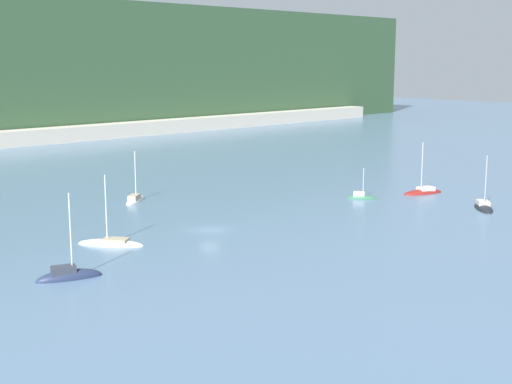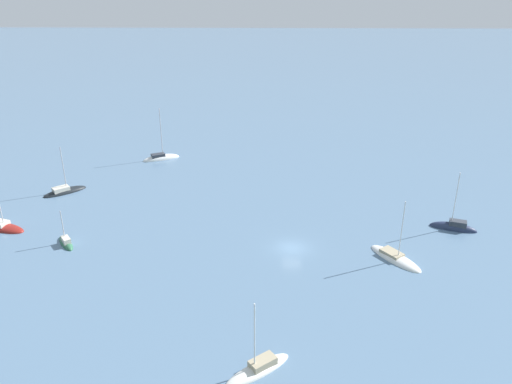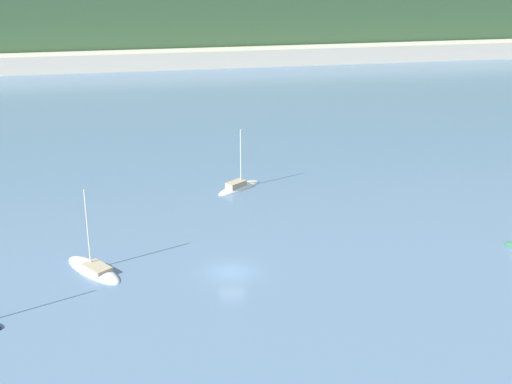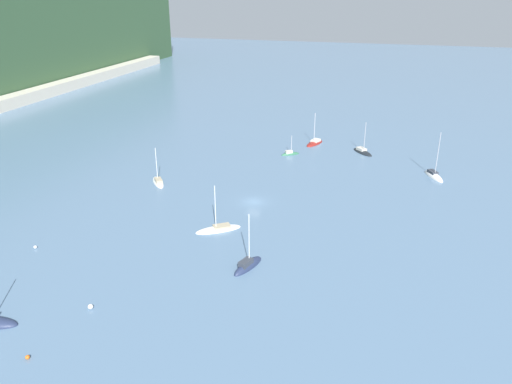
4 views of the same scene
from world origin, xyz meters
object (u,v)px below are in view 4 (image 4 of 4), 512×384
object	(u,v)px
sailboat_3	(290,154)
sailboat_2	(362,152)
sailboat_6	(434,176)
mooring_buoy_0	(28,357)
mooring_buoy_2	(35,247)
mooring_buoy_1	(90,307)
sailboat_7	(248,266)
sailboat_0	(158,182)
sailboat_5	(219,230)
sailboat_1	(315,143)

from	to	relation	value
sailboat_3	sailboat_2	bearing A→B (deg)	-14.42
sailboat_6	mooring_buoy_0	size ratio (longest dim) A/B	21.80
sailboat_6	mooring_buoy_2	size ratio (longest dim) A/B	21.08
mooring_buoy_0	mooring_buoy_1	distance (m)	10.65
mooring_buoy_1	mooring_buoy_2	world-z (taller)	mooring_buoy_1
sailboat_6	mooring_buoy_1	distance (m)	79.90
sailboat_7	mooring_buoy_0	size ratio (longest dim) A/B	18.74
sailboat_0	mooring_buoy_0	bearing A→B (deg)	153.70
sailboat_2	sailboat_5	world-z (taller)	sailboat_5
sailboat_1	sailboat_2	xyz separation A→B (m)	(-4.26, -13.28, 0.01)
sailboat_2	sailboat_5	bearing A→B (deg)	-61.83
sailboat_3	mooring_buoy_2	world-z (taller)	sailboat_3
sailboat_5	mooring_buoy_2	bearing A→B (deg)	-6.69
sailboat_0	mooring_buoy_0	world-z (taller)	sailboat_0
sailboat_0	sailboat_5	xyz separation A→B (m)	(-17.70, -20.59, -0.06)
sailboat_0	sailboat_2	bearing A→B (deg)	-87.67
sailboat_3	sailboat_6	bearing A→B (deg)	-46.18
sailboat_1	sailboat_3	world-z (taller)	sailboat_1
sailboat_1	mooring_buoy_2	world-z (taller)	sailboat_1
sailboat_2	sailboat_5	size ratio (longest dim) A/B	0.96
sailboat_3	mooring_buoy_1	size ratio (longest dim) A/B	8.04
sailboat_0	sailboat_1	size ratio (longest dim) A/B	0.91
sailboat_3	sailboat_7	size ratio (longest dim) A/B	0.57
sailboat_1	sailboat_7	size ratio (longest dim) A/B	0.95
sailboat_7	mooring_buoy_0	world-z (taller)	sailboat_7
sailboat_0	mooring_buoy_1	distance (m)	46.06
sailboat_6	mooring_buoy_2	xyz separation A→B (m)	(-53.28, 64.42, 0.17)
sailboat_1	sailboat_6	bearing A→B (deg)	78.85
sailboat_0	sailboat_3	distance (m)	36.02
sailboat_7	mooring_buoy_2	xyz separation A→B (m)	(-4.22, 35.40, 0.14)
sailboat_2	mooring_buoy_2	world-z (taller)	sailboat_2
sailboat_7	mooring_buoy_1	xyz separation A→B (m)	(-16.16, 17.15, 0.22)
sailboat_3	sailboat_0	bearing A→B (deg)	-166.57
sailboat_5	sailboat_6	bearing A→B (deg)	-170.06
mooring_buoy_1	mooring_buoy_2	xyz separation A→B (m)	(11.93, 18.26, -0.08)
sailboat_6	mooring_buoy_2	world-z (taller)	sailboat_6
sailboat_7	mooring_buoy_2	distance (m)	35.65
mooring_buoy_0	sailboat_0	bearing A→B (deg)	10.95
sailboat_6	sailboat_3	bearing A→B (deg)	-126.67
sailboat_2	mooring_buoy_2	size ratio (longest dim) A/B	16.30
sailboat_2	sailboat_5	xyz separation A→B (m)	(-51.78, 20.64, -0.04)
sailboat_2	sailboat_6	world-z (taller)	sailboat_6
sailboat_0	mooring_buoy_0	distance (m)	56.00
mooring_buoy_0	mooring_buoy_1	bearing A→B (deg)	-7.97
sailboat_1	sailboat_2	distance (m)	13.95
mooring_buoy_0	mooring_buoy_1	xyz separation A→B (m)	(10.55, -1.48, 0.09)
mooring_buoy_1	mooring_buoy_2	distance (m)	21.81
sailboat_5	mooring_buoy_0	size ratio (longest dim) A/B	17.54
sailboat_1	mooring_buoy_1	distance (m)	84.28
sailboat_0	mooring_buoy_0	xyz separation A→B (m)	(-54.98, -10.64, 0.13)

